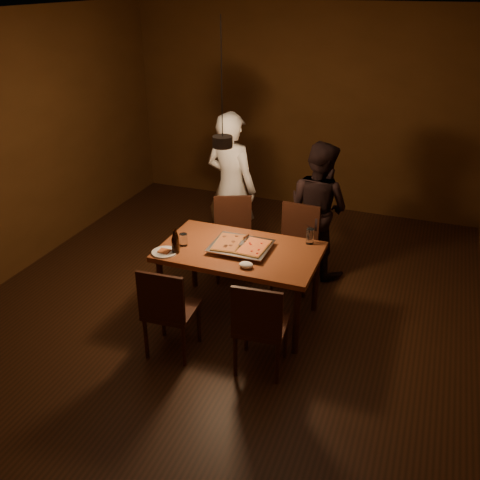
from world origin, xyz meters
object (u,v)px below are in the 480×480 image
(chair_far_left, at_px, (233,229))
(beer_bottle_b, at_px, (176,241))
(beer_bottle_a, at_px, (175,242))
(diner_dark, at_px, (318,209))
(diner_white, at_px, (231,188))
(pendant_lamp, at_px, (223,141))
(chair_far_right, at_px, (297,238))
(pizza_tray, at_px, (241,247))
(chair_near_left, at_px, (167,305))
(chair_near_right, at_px, (259,320))
(plate_slice, at_px, (164,252))
(dining_table, at_px, (240,256))

(chair_far_left, xyz_separation_m, beer_bottle_b, (-0.15, -1.07, 0.33))
(beer_bottle_a, xyz_separation_m, beer_bottle_b, (-0.00, 0.02, 0.01))
(beer_bottle_b, xyz_separation_m, diner_dark, (1.01, 1.47, -0.11))
(diner_white, bearing_deg, beer_bottle_b, 104.23)
(beer_bottle_a, relative_size, pendant_lamp, 0.21)
(chair_far_right, height_order, diner_dark, diner_dark)
(beer_bottle_a, height_order, diner_dark, diner_dark)
(diner_white, bearing_deg, pizza_tray, 129.14)
(chair_near_left, xyz_separation_m, pizza_tray, (0.38, 0.81, 0.24))
(chair_near_right, height_order, pendant_lamp, pendant_lamp)
(pizza_tray, bearing_deg, plate_slice, -155.43)
(chair_far_left, xyz_separation_m, beer_bottle_a, (-0.15, -1.10, 0.33))
(diner_white, bearing_deg, plate_slice, 100.54)
(beer_bottle_a, distance_m, plate_slice, 0.15)
(pendant_lamp, bearing_deg, plate_slice, -137.01)
(chair_near_left, relative_size, beer_bottle_b, 2.02)
(chair_far_left, height_order, plate_slice, chair_far_left)
(chair_near_left, height_order, chair_near_right, same)
(dining_table, xyz_separation_m, diner_white, (-0.55, 1.18, 0.20))
(beer_bottle_a, height_order, pendant_lamp, pendant_lamp)
(diner_dark, bearing_deg, beer_bottle_a, 80.79)
(chair_near_right, relative_size, beer_bottle_a, 2.11)
(chair_far_right, bearing_deg, chair_near_left, 69.47)
(pizza_tray, height_order, diner_dark, diner_dark)
(chair_far_right, relative_size, chair_near_right, 1.00)
(dining_table, distance_m, diner_white, 1.32)
(chair_far_right, relative_size, diner_white, 0.28)
(chair_far_right, bearing_deg, chair_near_right, 96.78)
(chair_far_right, xyz_separation_m, beer_bottle_a, (-0.87, -1.13, 0.33))
(plate_slice, height_order, diner_white, diner_white)
(dining_table, bearing_deg, chair_far_right, 68.11)
(chair_near_right, bearing_deg, diner_white, 112.33)
(pizza_tray, distance_m, beer_bottle_a, 0.62)
(chair_near_right, bearing_deg, plate_slice, 153.29)
(chair_far_left, bearing_deg, plate_slice, 54.14)
(chair_near_right, xyz_separation_m, plate_slice, (-1.09, 0.43, 0.22))
(chair_near_left, xyz_separation_m, plate_slice, (-0.27, 0.49, 0.22))
(chair_far_left, xyz_separation_m, chair_near_left, (0.02, -1.62, 0.00))
(chair_near_right, height_order, beer_bottle_b, beer_bottle_b)
(dining_table, distance_m, beer_bottle_a, 0.64)
(chair_near_left, bearing_deg, plate_slice, 115.00)
(dining_table, relative_size, pendant_lamp, 1.36)
(chair_near_left, bearing_deg, beer_bottle_a, 104.30)
(plate_slice, relative_size, diner_white, 0.14)
(plate_slice, bearing_deg, chair_far_left, 77.60)
(chair_far_left, distance_m, chair_near_right, 1.77)
(plate_slice, xyz_separation_m, pendant_lamp, (0.44, 0.41, 1.00))
(chair_near_right, height_order, diner_white, diner_white)
(beer_bottle_b, xyz_separation_m, diner_white, (-0.01, 1.44, 0.01))
(chair_far_right, bearing_deg, dining_table, 70.84)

